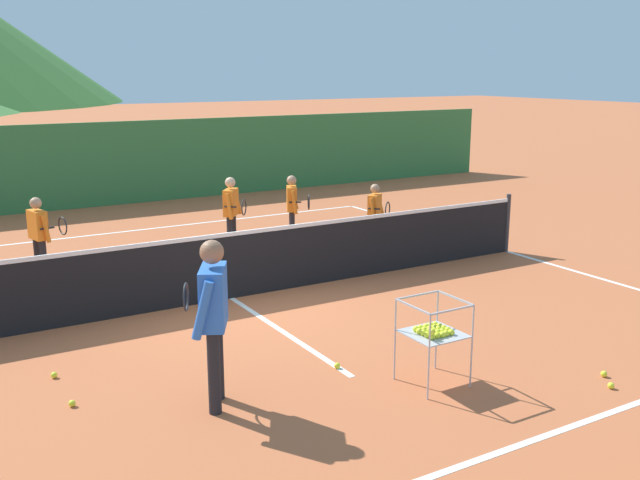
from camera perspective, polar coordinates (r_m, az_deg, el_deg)
ground_plane at (r=10.51m, az=-6.98°, el=-4.58°), size 120.00×120.00×0.00m
line_baseline_near at (r=6.52m, az=12.43°, el=-16.53°), size 10.82×0.08×0.01m
line_baseline_far at (r=15.21m, az=-14.84°, el=0.68°), size 10.82×0.08×0.01m
line_sideline_east at (r=13.51m, az=14.48°, el=-0.85°), size 0.08×10.27×0.01m
line_service_center at (r=10.51m, az=-6.99°, el=-4.56°), size 0.08×6.36×0.01m
tennis_net at (r=10.37m, az=-7.06°, el=-1.95°), size 10.86×0.08×1.05m
instructor at (r=6.97m, az=-8.44°, el=-5.34°), size 0.53×0.83×1.67m
student_0 at (r=12.01m, az=-21.25°, el=0.72°), size 0.52×0.57×1.30m
student_1 at (r=12.97m, az=-6.99°, el=2.57°), size 0.48×0.71×1.36m
student_2 at (r=13.47m, az=-2.18°, el=2.91°), size 0.41×0.71×1.30m
student_3 at (r=13.11m, az=4.38°, el=2.35°), size 0.47×0.64×1.21m
ball_cart at (r=7.61m, az=8.93°, el=-7.09°), size 0.58×0.58×0.90m
tennis_ball_0 at (r=8.07m, az=1.36°, el=-9.87°), size 0.07×0.07×0.07m
tennis_ball_1 at (r=7.63m, az=-18.95°, el=-12.08°), size 0.07×0.07×0.07m
tennis_ball_4 at (r=8.17m, az=21.95°, el=-10.60°), size 0.07×0.07×0.07m
tennis_ball_7 at (r=8.34m, az=-20.21°, el=-9.96°), size 0.07×0.07×0.07m
tennis_ball_8 at (r=8.44m, az=21.46°, el=-9.79°), size 0.07×0.07×0.07m
windscreen_fence at (r=18.00m, az=-17.78°, el=5.63°), size 23.80×0.08×2.00m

